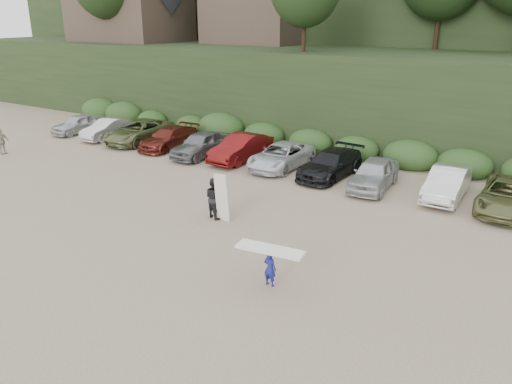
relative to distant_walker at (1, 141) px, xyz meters
The scene contains 5 objects.
ground 18.47m from the distant_walker, 10.78° to the right, with size 120.00×120.00×0.00m, color tan.
parked_cars 19.76m from the distant_walker, 19.77° to the left, with size 39.46×5.70×1.59m.
distant_walker is the anchor object (origin of this frame).
child_surfer 23.27m from the distant_walker, 11.98° to the right, with size 2.31×0.91×1.35m.
adult_surfer 17.81m from the distant_walker, ahead, with size 1.37×0.91×2.14m.
Camera 1 is at (12.02, -13.81, 8.47)m, focal length 35.00 mm.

